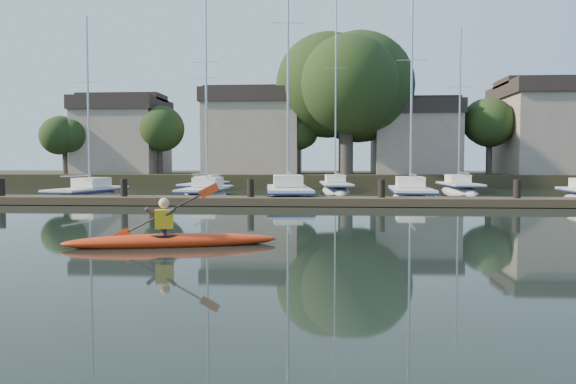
# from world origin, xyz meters

# --- Properties ---
(ground) EXTENTS (160.00, 160.00, 0.00)m
(ground) POSITION_xyz_m (0.00, 0.00, 0.00)
(ground) COLOR black
(ground) RESTS_ON ground
(kayak) EXTENTS (4.97, 1.91, 1.59)m
(kayak) POSITION_xyz_m (-3.10, 1.16, 0.19)
(kayak) COLOR red
(kayak) RESTS_ON ground
(dock) EXTENTS (34.00, 2.00, 1.80)m
(dock) POSITION_xyz_m (0.00, 14.00, 0.20)
(dock) COLOR #423625
(dock) RESTS_ON ground
(sailboat_0) EXTENTS (2.95, 7.24, 11.16)m
(sailboat_0) POSITION_xyz_m (-12.63, 18.23, -0.18)
(sailboat_0) COLOR silver
(sailboat_0) RESTS_ON ground
(sailboat_1) EXTENTS (2.11, 8.03, 13.07)m
(sailboat_1) POSITION_xyz_m (-6.26, 19.29, -0.18)
(sailboat_1) COLOR silver
(sailboat_1) RESTS_ON ground
(sailboat_2) EXTENTS (3.35, 9.89, 16.04)m
(sailboat_2) POSITION_xyz_m (-1.55, 17.96, -0.20)
(sailboat_2) COLOR silver
(sailboat_2) RESTS_ON ground
(sailboat_3) EXTENTS (2.51, 8.10, 12.91)m
(sailboat_3) POSITION_xyz_m (4.98, 18.68, -0.19)
(sailboat_3) COLOR silver
(sailboat_3) RESTS_ON ground
(sailboat_5) EXTENTS (2.61, 8.32, 13.55)m
(sailboat_5) POSITION_xyz_m (-8.03, 27.08, -0.17)
(sailboat_5) COLOR silver
(sailboat_5) RESTS_ON ground
(sailboat_6) EXTENTS (2.51, 9.31, 14.63)m
(sailboat_6) POSITION_xyz_m (1.08, 27.59, -0.17)
(sailboat_6) COLOR silver
(sailboat_6) RESTS_ON ground
(sailboat_7) EXTENTS (2.07, 7.65, 12.31)m
(sailboat_7) POSITION_xyz_m (9.44, 27.10, -0.18)
(sailboat_7) COLOR silver
(sailboat_7) RESTS_ON ground
(shore) EXTENTS (90.00, 25.25, 12.75)m
(shore) POSITION_xyz_m (1.61, 40.29, 3.23)
(shore) COLOR #252D16
(shore) RESTS_ON ground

